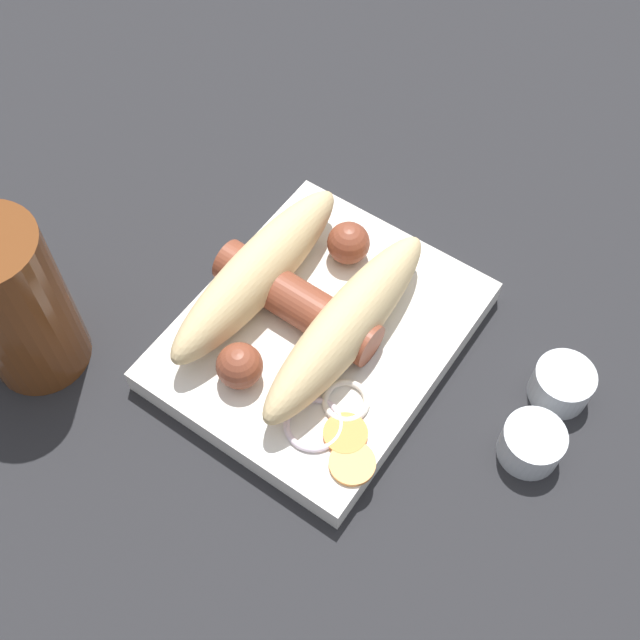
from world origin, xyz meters
The scene contains 8 objects.
ground_plane centered at (0.00, 0.00, 0.00)m, with size 3.00×3.00×0.00m, color #232326.
food_tray centered at (0.00, 0.00, 0.01)m, with size 0.22×0.18×0.02m.
bread_roll centered at (0.00, 0.02, 0.05)m, with size 0.19×0.12×0.05m.
sausage centered at (0.00, 0.02, 0.04)m, with size 0.16×0.13×0.03m.
pickled_veggies centered at (-0.06, -0.06, 0.02)m, with size 0.07×0.08×0.00m.
condiment_cup_near centered at (0.01, -0.17, 0.01)m, with size 0.04×0.04×0.03m.
condiment_cup_far centered at (0.06, -0.17, 0.01)m, with size 0.04×0.04×0.03m.
drink_glass centered at (-0.13, 0.16, 0.07)m, with size 0.07×0.07×0.13m.
Camera 1 is at (-0.25, -0.18, 0.52)m, focal length 45.00 mm.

